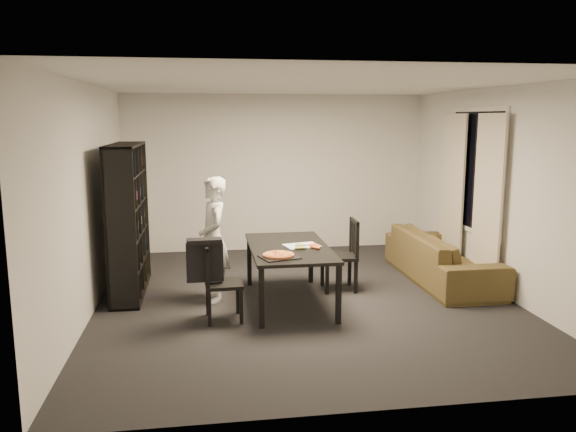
{
  "coord_description": "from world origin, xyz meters",
  "views": [
    {
      "loc": [
        -1.2,
        -6.58,
        2.22
      ],
      "look_at": [
        -0.21,
        -0.01,
        1.05
      ],
      "focal_mm": 35.0,
      "sensor_mm": 36.0,
      "label": 1
    }
  ],
  "objects": [
    {
      "name": "pepperoni_pizza",
      "position": [
        -0.41,
        -0.61,
        0.73
      ],
      "size": [
        0.35,
        0.35,
        0.03
      ],
      "rotation": [
        0.0,
        0.0,
        0.19
      ],
      "color": "#AC5932",
      "rests_on": "dining_table"
    },
    {
      "name": "kitchen_towel",
      "position": [
        -0.06,
        -0.11,
        0.7
      ],
      "size": [
        0.46,
        0.38,
        0.01
      ],
      "primitive_type": "cube",
      "rotation": [
        0.0,
        0.0,
        0.23
      ],
      "color": "white",
      "rests_on": "dining_table"
    },
    {
      "name": "dining_table",
      "position": [
        -0.21,
        -0.11,
        0.64
      ],
      "size": [
        0.93,
        1.68,
        0.7
      ],
      "color": "black",
      "rests_on": "room"
    },
    {
      "name": "person",
      "position": [
        -1.1,
        0.12,
        0.76
      ],
      "size": [
        0.46,
        0.61,
        1.52
      ],
      "primitive_type": "imported",
      "rotation": [
        0.0,
        0.0,
        -1.39
      ],
      "color": "silver",
      "rests_on": "room"
    },
    {
      "name": "window_pane",
      "position": [
        2.48,
        0.6,
        1.5
      ],
      "size": [
        0.02,
        1.4,
        1.6
      ],
      "primitive_type": "cube",
      "color": "black",
      "rests_on": "room"
    },
    {
      "name": "chair_left",
      "position": [
        -1.1,
        -0.59,
        0.49
      ],
      "size": [
        0.42,
        0.42,
        0.86
      ],
      "rotation": [
        0.0,
        0.0,
        1.62
      ],
      "color": "black",
      "rests_on": "room"
    },
    {
      "name": "room",
      "position": [
        0.0,
        0.0,
        1.3
      ],
      "size": [
        5.01,
        5.51,
        2.61
      ],
      "color": "black",
      "rests_on": "ground"
    },
    {
      "name": "chair_right",
      "position": [
        0.6,
        0.31,
        0.53
      ],
      "size": [
        0.45,
        0.45,
        0.93
      ],
      "rotation": [
        0.0,
        0.0,
        -1.61
      ],
      "color": "black",
      "rests_on": "room"
    },
    {
      "name": "bookshelf",
      "position": [
        -2.16,
        0.6,
        0.95
      ],
      "size": [
        0.35,
        1.5,
        1.9
      ],
      "primitive_type": "cube",
      "color": "black",
      "rests_on": "room"
    },
    {
      "name": "baking_tray",
      "position": [
        -0.4,
        -0.64,
        0.7
      ],
      "size": [
        0.48,
        0.42,
        0.01
      ],
      "primitive_type": "cube",
      "rotation": [
        0.0,
        0.0,
        0.29
      ],
      "color": "black",
      "rests_on": "dining_table"
    },
    {
      "name": "pizza_slices",
      "position": [
        -0.01,
        -0.19,
        0.71
      ],
      "size": [
        0.38,
        0.33,
        0.01
      ],
      "primitive_type": null,
      "rotation": [
        0.0,
        0.0,
        0.04
      ],
      "color": "#C08C3C",
      "rests_on": "dining_table"
    },
    {
      "name": "curtain_right",
      "position": [
        2.4,
        1.12,
        1.15
      ],
      "size": [
        0.03,
        0.7,
        2.25
      ],
      "primitive_type": "cube",
      "color": "beige",
      "rests_on": "room"
    },
    {
      "name": "sofa",
      "position": [
        2.01,
        0.52,
        0.33
      ],
      "size": [
        0.88,
        2.25,
        0.66
      ],
      "primitive_type": "imported",
      "rotation": [
        0.0,
        0.0,
        1.57
      ],
      "color": "#41321A",
      "rests_on": "room"
    },
    {
      "name": "window_frame",
      "position": [
        2.48,
        0.6,
        1.5
      ],
      "size": [
        0.03,
        1.52,
        1.72
      ],
      "primitive_type": "cube",
      "color": "white",
      "rests_on": "room"
    },
    {
      "name": "curtain_left",
      "position": [
        2.4,
        0.08,
        1.15
      ],
      "size": [
        0.03,
        0.7,
        2.25
      ],
      "primitive_type": "cube",
      "color": "beige",
      "rests_on": "room"
    },
    {
      "name": "draped_jacket",
      "position": [
        -1.21,
        -0.6,
        0.71
      ],
      "size": [
        0.4,
        0.19,
        0.48
      ],
      "rotation": [
        0.0,
        0.0,
        1.62
      ],
      "color": "black",
      "rests_on": "chair_left"
    }
  ]
}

